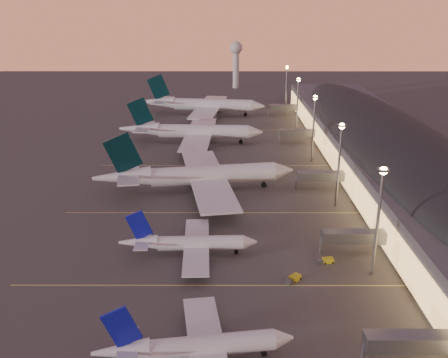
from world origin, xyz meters
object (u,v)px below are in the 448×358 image
(airliner_wide_mid, at_px, (191,131))
(airliner_wide_far, at_px, (202,105))
(airliner_wide_near, at_px, (196,176))
(airliner_narrow_south, at_px, (196,347))
(airliner_narrow_north, at_px, (189,243))
(baggage_tug_c, at_px, (326,261))
(radar_tower, at_px, (236,57))
(baggage_tug_d, at_px, (293,279))

(airliner_wide_mid, distance_m, airliner_wide_far, 57.00)
(airliner_wide_near, distance_m, airliner_wide_far, 116.26)
(airliner_narrow_south, relative_size, airliner_narrow_north, 1.03)
(airliner_wide_near, relative_size, airliner_wide_mid, 1.04)
(baggage_tug_c, bearing_deg, airliner_narrow_south, -138.91)
(airliner_narrow_south, xyz_separation_m, radar_tower, (12.72, 289.72, 18.66))
(airliner_narrow_north, xyz_separation_m, airliner_wide_far, (-3.66, 159.74, 2.53))
(airliner_wide_mid, distance_m, baggage_tug_d, 118.99)
(airliner_wide_mid, relative_size, baggage_tug_d, 15.65)
(radar_tower, relative_size, baggage_tug_d, 8.07)
(airliner_wide_near, height_order, baggage_tug_d, airliner_wide_near)
(airliner_wide_near, bearing_deg, radar_tower, 75.77)
(baggage_tug_d, bearing_deg, airliner_wide_near, 69.84)
(airliner_narrow_north, relative_size, airliner_wide_near, 0.52)
(airliner_narrow_north, relative_size, radar_tower, 1.04)
(airliner_wide_far, distance_m, radar_tower, 94.75)
(baggage_tug_c, distance_m, baggage_tug_d, 12.16)
(airliner_wide_near, xyz_separation_m, airliner_wide_far, (-3.19, 116.22, 0.25))
(airliner_wide_far, bearing_deg, baggage_tug_c, -70.16)
(airliner_narrow_north, distance_m, airliner_wide_mid, 102.98)
(airliner_wide_mid, distance_m, radar_tower, 150.71)
(airliner_wide_near, relative_size, airliner_wide_far, 0.95)
(baggage_tug_c, xyz_separation_m, baggage_tug_d, (-8.87, -8.32, 0.03))
(radar_tower, bearing_deg, airliner_narrow_north, -93.78)
(airliner_narrow_north, xyz_separation_m, airliner_wide_near, (-0.48, 43.52, 2.28))
(radar_tower, distance_m, baggage_tug_c, 256.20)
(airliner_wide_mid, bearing_deg, airliner_wide_far, 90.60)
(airliner_narrow_north, bearing_deg, airliner_wide_far, 89.15)
(airliner_wide_near, bearing_deg, airliner_narrow_north, -98.90)
(airliner_narrow_north, bearing_deg, airliner_wide_mid, 91.15)
(airliner_narrow_north, distance_m, radar_tower, 252.12)
(airliner_wide_mid, relative_size, airliner_wide_far, 0.92)
(baggage_tug_d, bearing_deg, airliner_narrow_north, 109.16)
(baggage_tug_d, bearing_deg, airliner_narrow_south, -171.38)
(airliner_wide_mid, xyz_separation_m, baggage_tug_d, (30.15, -115.01, -4.64))
(radar_tower, height_order, baggage_tug_c, radar_tower)
(radar_tower, bearing_deg, airliner_narrow_south, -92.51)
(airliner_narrow_south, height_order, radar_tower, radar_tower)
(airliner_wide_near, relative_size, baggage_tug_c, 16.07)
(airliner_narrow_north, bearing_deg, baggage_tug_c, -8.91)
(airliner_wide_near, bearing_deg, baggage_tug_c, -64.26)
(airliner_narrow_north, height_order, airliner_wide_far, airliner_wide_far)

